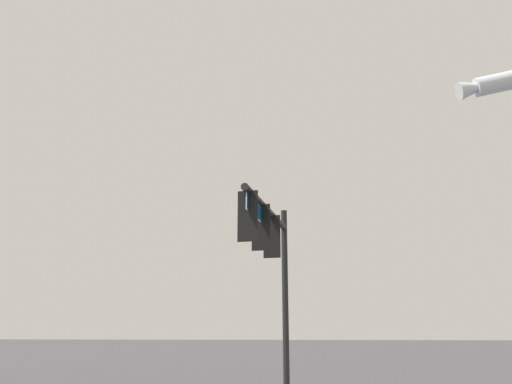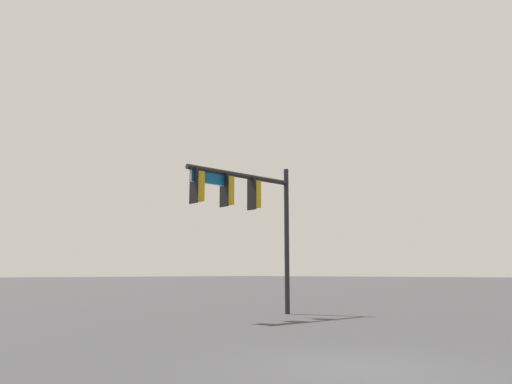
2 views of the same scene
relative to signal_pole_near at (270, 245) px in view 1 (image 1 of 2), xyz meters
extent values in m
cylinder|color=black|center=(-2.26, 0.15, -1.46)|extent=(0.20, 0.20, 6.06)
cylinder|color=black|center=(0.28, -0.02, 0.97)|extent=(5.09, 0.54, 0.20)
cube|color=black|center=(-0.29, 0.02, 0.30)|extent=(0.06, 0.52, 1.30)
cube|color=#B79314|center=(-0.48, 0.03, 0.30)|extent=(0.38, 0.34, 1.10)
cylinder|color=#B79314|center=(-0.48, 0.03, 0.91)|extent=(0.04, 0.04, 0.12)
cylinder|color=#340503|center=(-0.68, 0.05, 0.63)|extent=(0.04, 0.22, 0.22)
cylinder|color=#392D05|center=(-0.68, 0.05, 0.30)|extent=(0.04, 0.22, 0.22)
cylinder|color=green|center=(-0.68, 0.05, -0.03)|extent=(0.04, 0.22, 0.22)
cube|color=black|center=(1.10, -0.07, 0.30)|extent=(0.06, 0.52, 1.30)
cube|color=#B79314|center=(0.91, -0.06, 0.30)|extent=(0.38, 0.34, 1.10)
cylinder|color=#B79314|center=(0.91, -0.06, 0.91)|extent=(0.04, 0.04, 0.12)
cylinder|color=#340503|center=(0.71, -0.05, 0.63)|extent=(0.04, 0.22, 0.22)
cylinder|color=#392D05|center=(0.71, -0.05, 0.30)|extent=(0.04, 0.22, 0.22)
cylinder|color=green|center=(0.71, -0.05, -0.03)|extent=(0.04, 0.22, 0.22)
cube|color=black|center=(2.50, -0.17, 0.30)|extent=(0.06, 0.52, 1.30)
cube|color=#B79314|center=(2.31, -0.16, 0.30)|extent=(0.38, 0.34, 1.10)
cylinder|color=#B79314|center=(2.31, -0.16, 0.91)|extent=(0.04, 0.04, 0.12)
cylinder|color=#340503|center=(2.11, -0.14, 0.63)|extent=(0.04, 0.22, 0.22)
cylinder|color=#392D05|center=(2.11, -0.14, 0.30)|extent=(0.04, 0.22, 0.22)
cylinder|color=green|center=(2.11, -0.14, -0.03)|extent=(0.04, 0.22, 0.22)
cube|color=#0A4C7F|center=(1.67, -0.11, 0.67)|extent=(1.89, 0.17, 0.41)
cube|color=white|center=(1.67, -0.11, 0.67)|extent=(1.95, 0.16, 0.47)
cone|color=silver|center=(-57.19, 22.34, 32.72)|extent=(3.44, 5.88, 3.81)
camera|label=1|loc=(14.38, 2.21, -2.56)|focal=35.00mm
camera|label=2|loc=(13.68, 13.86, -2.83)|focal=35.00mm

